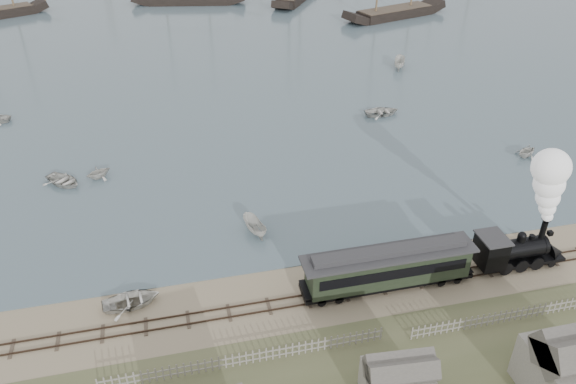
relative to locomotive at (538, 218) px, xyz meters
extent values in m
plane|color=tan|center=(-17.51, 2.00, -4.59)|extent=(600.00, 600.00, 0.00)
cube|color=#36271D|center=(-17.51, -0.50, -4.49)|extent=(120.00, 0.08, 0.12)
cube|color=#36271D|center=(-17.51, 0.50, -4.49)|extent=(120.00, 0.08, 0.12)
cube|color=#3D3027|center=(-17.51, 0.00, -4.56)|extent=(120.00, 1.80, 0.06)
cube|color=black|center=(-0.81, 0.00, -3.84)|extent=(7.25, 2.13, 0.27)
cylinder|color=black|center=(-1.24, 0.00, -2.78)|extent=(4.48, 1.60, 1.60)
cube|color=black|center=(-3.58, 0.00, -2.56)|extent=(1.92, 2.34, 2.45)
cube|color=#323235|center=(-3.58, 0.00, -1.28)|extent=(2.13, 2.56, 0.13)
cylinder|color=black|center=(0.79, 0.00, -1.34)|extent=(0.47, 0.47, 1.71)
sphere|color=black|center=(-1.02, 0.00, -1.53)|extent=(0.68, 0.68, 0.68)
cone|color=black|center=(2.60, 0.00, -3.95)|extent=(1.49, 2.13, 2.13)
cube|color=black|center=(1.53, 0.00, -1.71)|extent=(0.37, 0.37, 0.37)
cube|color=black|center=(-12.21, 0.00, -3.90)|extent=(13.49, 2.22, 0.34)
cube|color=black|center=(-12.21, 0.00, -2.55)|extent=(12.53, 2.41, 2.41)
cube|color=black|center=(-12.21, -1.22, -2.31)|extent=(11.56, 0.06, 0.87)
cube|color=black|center=(-12.21, 1.22, -2.31)|extent=(11.56, 0.06, 0.87)
cube|color=#323235|center=(-12.21, 0.00, -1.30)|extent=(13.49, 2.60, 0.17)
cube|color=#323235|center=(-12.21, 0.00, -1.01)|extent=(12.05, 1.16, 0.43)
imported|color=beige|center=(-31.45, 2.55, -4.15)|extent=(3.58, 4.61, 0.88)
imported|color=beige|center=(-38.12, 21.76, -4.10)|extent=(5.03, 5.05, 0.86)
imported|color=beige|center=(-34.71, 22.25, -3.85)|extent=(3.21, 3.35, 1.36)
imported|color=beige|center=(-20.90, 9.22, -3.87)|extent=(3.64, 2.24, 1.32)
imported|color=beige|center=(-0.77, 30.09, -4.07)|extent=(3.21, 4.45, 0.91)
imported|color=beige|center=(10.54, 16.20, -3.81)|extent=(3.20, 3.41, 1.44)
imported|color=beige|center=(7.93, 45.39, -3.74)|extent=(4.30, 3.20, 1.57)
camera|label=1|loc=(-27.21, -30.31, 25.10)|focal=35.00mm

